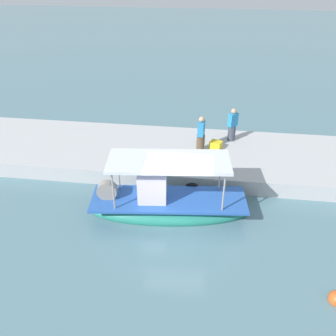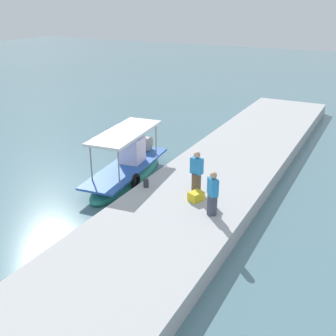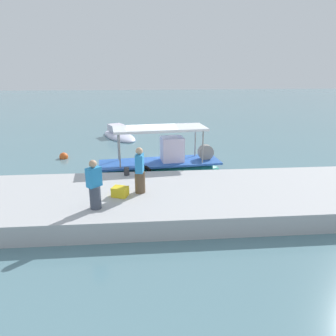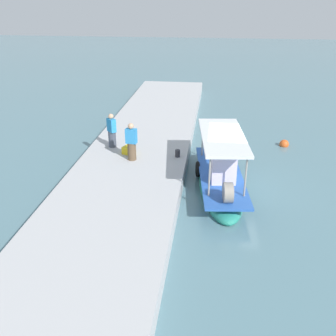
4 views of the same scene
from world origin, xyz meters
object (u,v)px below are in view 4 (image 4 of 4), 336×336
object	(u,v)px
fisherman_by_crate	(112,132)
marker_buoy	(284,144)
fisherman_near_bollard	(132,143)
mooring_bollard	(178,153)
main_fishing_boat	(220,180)
cargo_crate	(129,150)

from	to	relation	value
fisherman_by_crate	marker_buoy	distance (m)	9.69
fisherman_near_bollard	mooring_bollard	size ratio (longest dim) A/B	5.07
main_fishing_boat	fisherman_by_crate	distance (m)	6.19
fisherman_near_bollard	mooring_bollard	world-z (taller)	fisherman_near_bollard
mooring_bollard	marker_buoy	distance (m)	6.98
fisherman_by_crate	fisherman_near_bollard	bearing A→B (deg)	41.12
main_fishing_boat	marker_buoy	distance (m)	6.78
main_fishing_boat	cargo_crate	size ratio (longest dim) A/B	11.85
marker_buoy	cargo_crate	bearing A→B (deg)	-64.35
main_fishing_boat	mooring_bollard	world-z (taller)	main_fishing_boat
mooring_bollard	cargo_crate	distance (m)	2.44
cargo_crate	fisherman_near_bollard	bearing A→B (deg)	23.79
main_fishing_boat	fisherman_by_crate	xyz separation A→B (m)	(-2.65, -5.50, 1.06)
fisherman_near_bollard	marker_buoy	size ratio (longest dim) A/B	3.41
cargo_crate	marker_buoy	world-z (taller)	cargo_crate
fisherman_near_bollard	marker_buoy	world-z (taller)	fisherman_near_bollard
main_fishing_boat	cargo_crate	distance (m)	4.89
mooring_bollard	marker_buoy	bearing A→B (deg)	125.58
fisherman_near_bollard	mooring_bollard	bearing A→B (deg)	105.87
main_fishing_boat	fisherman_near_bollard	size ratio (longest dim) A/B	3.67
mooring_bollard	fisherman_near_bollard	bearing A→B (deg)	-74.13
fisherman_near_bollard	marker_buoy	distance (m)	9.13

